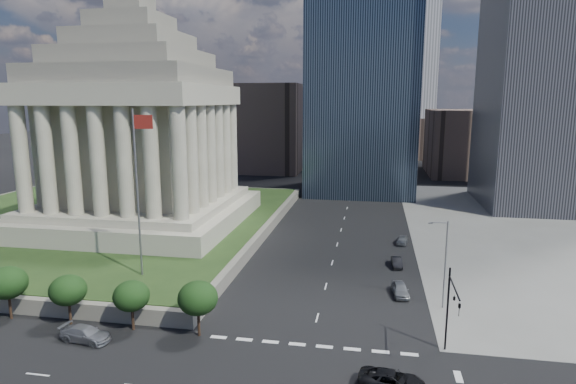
% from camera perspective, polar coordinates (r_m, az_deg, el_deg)
% --- Properties ---
extents(ground, '(500.00, 500.00, 0.00)m').
position_cam_1_polar(ground, '(129.81, 7.69, 0.57)').
color(ground, black).
rests_on(ground, ground).
extents(plaza_terrace, '(66.00, 70.00, 1.80)m').
position_cam_1_polar(plaza_terrace, '(95.18, -22.14, -3.33)').
color(plaza_terrace, '#676559').
rests_on(plaza_terrace, ground).
extents(plaza_lawn, '(64.00, 68.00, 0.10)m').
position_cam_1_polar(plaza_lawn, '(94.96, -22.18, -2.77)').
color(plaza_lawn, '#213716').
rests_on(plaza_lawn, plaza_terrace).
extents(war_memorial, '(34.00, 34.00, 39.00)m').
position_cam_1_polar(war_memorial, '(85.35, -17.52, 9.36)').
color(war_memorial, gray).
rests_on(war_memorial, plaza_lawn).
extents(flagpole, '(2.52, 0.24, 20.00)m').
position_cam_1_polar(flagpole, '(59.23, -17.33, 0.88)').
color(flagpole, slate).
rests_on(flagpole, plaza_lawn).
extents(midrise_glass, '(26.00, 26.00, 60.00)m').
position_cam_1_polar(midrise_glass, '(122.93, 8.90, 14.02)').
color(midrise_glass, black).
rests_on(midrise_glass, ground).
extents(building_filler_ne, '(20.00, 30.00, 20.00)m').
position_cam_1_polar(building_filler_ne, '(160.40, 19.85, 5.58)').
color(building_filler_ne, brown).
rests_on(building_filler_ne, ground).
extents(building_filler_nw, '(24.00, 30.00, 28.00)m').
position_cam_1_polar(building_filler_nw, '(161.85, -2.43, 7.66)').
color(building_filler_nw, brown).
rests_on(building_filler_nw, ground).
extents(traffic_signal_ne, '(0.30, 5.74, 8.00)m').
position_cam_1_polar(traffic_signal_ne, '(45.49, 18.78, -12.52)').
color(traffic_signal_ne, black).
rests_on(traffic_signal_ne, ground).
extents(street_lamp_north, '(2.13, 0.22, 10.00)m').
position_cam_1_polar(street_lamp_north, '(55.95, 17.99, -7.60)').
color(street_lamp_north, slate).
rests_on(street_lamp_north, ground).
extents(pickup_truck, '(3.15, 5.62, 1.49)m').
position_cam_1_polar(pickup_truck, '(42.17, 12.22, -21.02)').
color(pickup_truck, black).
rests_on(pickup_truck, ground).
extents(suv_grey, '(2.67, 5.26, 1.46)m').
position_cam_1_polar(suv_grey, '(51.98, -22.87, -15.24)').
color(suv_grey, slate).
rests_on(suv_grey, ground).
extents(parked_sedan_near, '(4.55, 2.22, 1.50)m').
position_cam_1_polar(parked_sedan_near, '(59.77, 13.17, -11.17)').
color(parked_sedan_near, gray).
rests_on(parked_sedan_near, ground).
extents(parked_sedan_mid, '(3.87, 1.58, 1.25)m').
position_cam_1_polar(parked_sedan_mid, '(69.39, 12.77, -8.13)').
color(parked_sedan_mid, black).
rests_on(parked_sedan_mid, ground).
extents(parked_sedan_far, '(2.21, 4.16, 1.35)m').
position_cam_1_polar(parked_sedan_far, '(80.09, 13.38, -5.55)').
color(parked_sedan_far, '#595D61').
rests_on(parked_sedan_far, ground).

